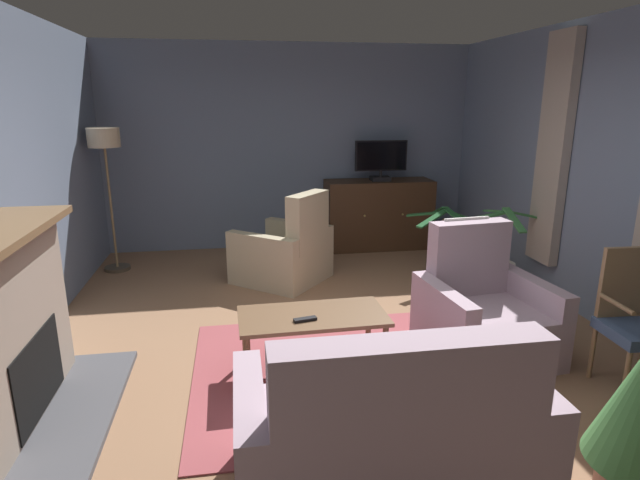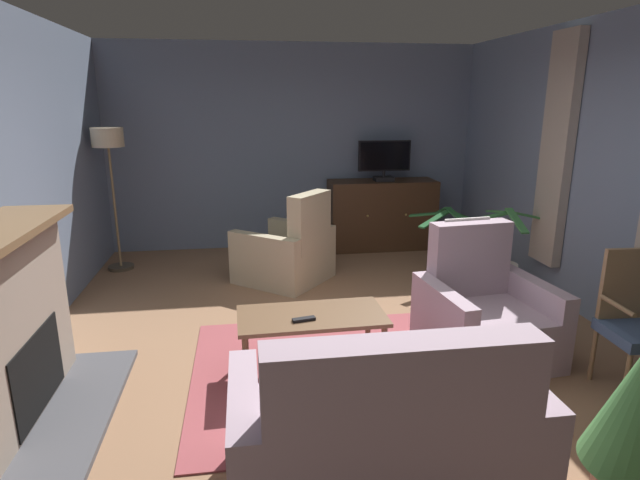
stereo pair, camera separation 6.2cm
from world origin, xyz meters
name	(u,v)px [view 1 (the left image)]	position (x,y,z in m)	size (l,w,h in m)	color
ground_plane	(338,361)	(0.00, 0.00, -0.02)	(5.61, 7.48, 0.04)	#936B4C
wall_back	(290,148)	(0.00, 3.49, 1.39)	(5.61, 0.10, 2.77)	slate
curtain_panel_far	(553,151)	(2.45, 1.14, 1.53)	(0.10, 0.44, 2.33)	#B2A393
rug_central	(352,370)	(0.06, -0.21, 0.01)	(2.42, 1.99, 0.01)	#9E474C
fireplace	(5,336)	(-2.23, -0.48, 0.60)	(0.84, 1.60, 1.28)	#4C4C51
tv_cabinet	(378,216)	(1.19, 3.14, 0.46)	(1.48, 0.55, 0.96)	black
television	(381,159)	(1.19, 3.09, 1.25)	(0.72, 0.20, 0.55)	black
coffee_table	(313,321)	(-0.24, -0.17, 0.42)	(1.12, 0.58, 0.48)	brown
tv_remote	(305,319)	(-0.31, -0.27, 0.49)	(0.17, 0.05, 0.02)	black
sofa_floral	(391,440)	(-0.03, -1.52, 0.34)	(1.56, 0.85, 1.03)	#AD93A3
armchair_by_fireplace	(483,315)	(1.19, -0.08, 0.33)	(1.03, 0.96, 1.07)	#AD93A3
armchair_angled_to_table	(285,254)	(-0.24, 1.95, 0.32)	(1.25, 1.25, 1.05)	tan
side_chair_nearest_door	(636,317)	(2.01, -0.72, 0.53)	(0.49, 0.46, 1.02)	#42567A
potted_plant_leafy_by_curtain	(499,271)	(2.03, 1.23, 0.23)	(0.73, 0.86, 0.94)	beige
potted_plant_on_hearth_side	(442,258)	(1.62, 1.82, 0.22)	(0.78, 0.97, 0.84)	beige
floor_lamp	(105,155)	(-2.25, 2.68, 1.41)	(0.36, 0.36, 1.72)	#4C4233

